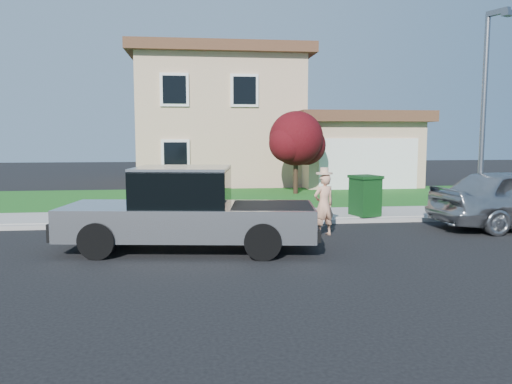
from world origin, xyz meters
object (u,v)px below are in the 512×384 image
pickup_truck (188,211)px  street_lamp (486,106)px  trash_bin (365,195)px  woman (324,203)px  ornamental_tree (297,141)px

pickup_truck → street_lamp: size_ratio=0.99×
trash_bin → woman: bearing=-146.2°
street_lamp → woman: bearing=166.4°
trash_bin → street_lamp: size_ratio=0.21×
pickup_truck → street_lamp: (7.96, 1.97, 2.44)m
pickup_truck → trash_bin: pickup_truck is taller
woman → ornamental_tree: (1.00, 8.38, 1.49)m
trash_bin → street_lamp: street_lamp is taller
woman → pickup_truck: bearing=2.3°
pickup_truck → trash_bin: bearing=40.9°
ornamental_tree → street_lamp: street_lamp is taller
pickup_truck → trash_bin: (5.12, 3.31, -0.10)m
woman → ornamental_tree: size_ratio=0.50×
ornamental_tree → street_lamp: (3.63, -7.64, 0.99)m
pickup_truck → woman: (3.34, 1.23, -0.04)m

